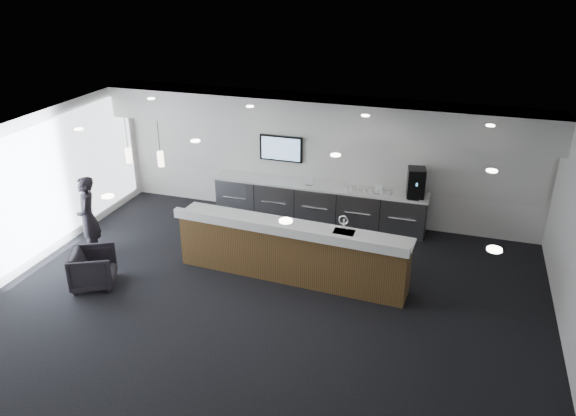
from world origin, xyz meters
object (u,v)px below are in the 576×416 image
(service_counter, at_px, (291,251))
(coffee_machine, at_px, (416,183))
(armchair, at_px, (93,268))
(lounge_guest, at_px, (88,217))

(service_counter, relative_size, coffee_machine, 7.15)
(armchair, height_order, lounge_guest, lounge_guest)
(service_counter, bearing_deg, coffee_machine, 55.23)
(coffee_machine, distance_m, lounge_guest, 6.99)
(service_counter, distance_m, lounge_guest, 4.28)
(lounge_guest, bearing_deg, service_counter, 62.50)
(service_counter, xyz_separation_m, armchair, (-3.49, -1.43, -0.21))
(service_counter, height_order, lounge_guest, lounge_guest)
(armchair, bearing_deg, service_counter, -95.11)
(armchair, bearing_deg, coffee_machine, -81.34)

